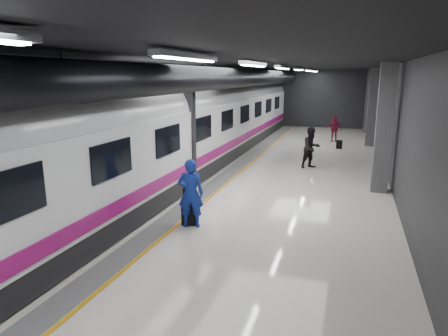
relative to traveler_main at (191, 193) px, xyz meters
The scene contains 9 objects.
ground 3.45m from the traveler_main, 80.44° to the left, with size 40.00×40.00×0.00m, color silver.
platform_hall 4.96m from the traveler_main, 86.43° to the left, with size 10.02×40.02×4.51m.
train 4.38m from the traveler_main, 129.55° to the left, with size 3.05×38.00×4.05m.
traveler_main is the anchor object (origin of this frame).
suitcase_main 0.64m from the traveler_main, 130.43° to the left, with size 0.41×0.26×0.67m, color black.
shoulder_bag 0.21m from the traveler_main, 130.43° to the left, with size 0.29×0.15×0.38m, color black.
traveler_far_a 8.60m from the traveler_main, 73.95° to the left, with size 0.89×0.70×1.84m, color black.
traveler_far_b 16.55m from the traveler_main, 79.62° to the left, with size 0.93×0.39×1.58m, color maroon.
suitcase_far 14.15m from the traveler_main, 76.02° to the left, with size 0.33×0.21×0.48m, color black.
Camera 1 is at (3.49, -12.85, 4.06)m, focal length 32.00 mm.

